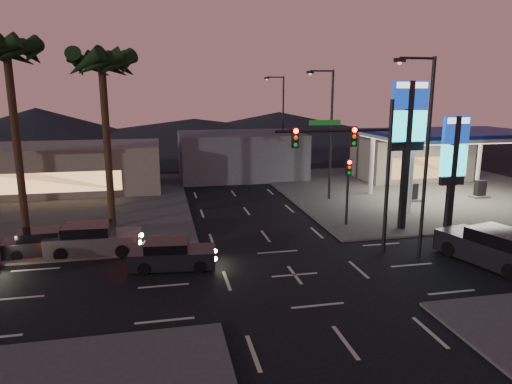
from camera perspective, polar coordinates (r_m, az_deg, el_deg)
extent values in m
plane|color=black|center=(21.68, 4.85, -10.30)|extent=(140.00, 140.00, 0.00)
cube|color=#47443F|center=(42.21, 19.59, 0.30)|extent=(24.00, 24.00, 0.12)
cube|color=#47443F|center=(37.49, -27.25, -1.81)|extent=(24.00, 24.00, 0.12)
cylinder|color=silver|center=(33.33, 18.75, 1.59)|extent=(0.36, 0.36, 5.00)
cylinder|color=silver|center=(38.53, 14.25, 3.24)|extent=(0.36, 0.36, 5.00)
cylinder|color=silver|center=(43.84, 26.10, 3.42)|extent=(0.36, 0.36, 5.00)
cube|color=silver|center=(38.19, 23.26, 6.63)|extent=(12.00, 8.00, 0.50)
cube|color=white|center=(38.21, 23.22, 6.18)|extent=(11.60, 7.60, 0.06)
cube|color=navy|center=(38.18, 23.28, 6.85)|extent=(12.20, 8.20, 0.25)
cube|color=black|center=(37.19, 18.90, -0.03)|extent=(0.80, 0.50, 1.40)
cube|color=black|center=(40.56, 26.21, 0.34)|extent=(0.80, 0.50, 1.40)
cube|color=#726B5B|center=(47.13, 18.70, 3.95)|extent=(10.00, 6.00, 4.00)
cube|color=black|center=(28.79, 18.24, 4.07)|extent=(0.35, 0.35, 9.00)
cube|color=#0D2D96|center=(28.53, 18.74, 11.43)|extent=(2.20, 0.30, 1.60)
cube|color=white|center=(28.54, 18.82, 12.54)|extent=(1.98, 0.32, 0.35)
cube|color=#1AF3FF|center=(28.60, 18.49, 7.83)|extent=(2.20, 0.30, 1.80)
cube|color=black|center=(28.70, 18.33, 5.45)|extent=(2.09, 0.28, 0.50)
cube|color=black|center=(29.45, 23.29, 1.88)|extent=(0.35, 0.35, 7.00)
cube|color=#0D2D96|center=(29.13, 23.74, 7.11)|extent=(1.60, 0.30, 1.60)
cube|color=white|center=(29.09, 23.84, 8.18)|extent=(1.44, 0.32, 0.35)
cube|color=#1AF3FF|center=(29.31, 23.44, 3.61)|extent=(1.60, 0.30, 1.80)
cube|color=black|center=(29.50, 23.24, 1.31)|extent=(1.52, 0.28, 0.50)
cylinder|color=black|center=(24.40, 16.13, 1.63)|extent=(0.20, 0.20, 8.00)
cylinder|color=black|center=(22.81, 9.77, 7.56)|extent=(6.00, 0.14, 0.14)
cube|color=#0C3F14|center=(22.61, 8.61, 8.58)|extent=(1.60, 0.05, 0.25)
cube|color=black|center=(23.23, 12.05, 6.81)|extent=(0.32, 0.25, 1.00)
sphere|color=#FF0C07|center=(23.06, 12.24, 7.59)|extent=(0.22, 0.22, 0.22)
sphere|color=orange|center=(23.09, 12.20, 6.77)|extent=(0.20, 0.20, 0.20)
sphere|color=#0CB226|center=(23.12, 12.17, 5.96)|extent=(0.20, 0.20, 0.20)
cube|color=black|center=(22.18, 4.90, 6.79)|extent=(0.32, 0.25, 1.00)
sphere|color=#FF0C07|center=(22.01, 5.03, 7.60)|extent=(0.22, 0.22, 0.22)
sphere|color=orange|center=(22.04, 5.01, 6.75)|extent=(0.20, 0.20, 0.20)
sphere|color=#0CB226|center=(22.08, 4.99, 5.90)|extent=(0.20, 0.20, 0.20)
cylinder|color=black|center=(29.20, 11.34, -0.43)|extent=(0.16, 0.16, 4.00)
cube|color=black|center=(28.87, 11.49, 3.05)|extent=(0.32, 0.25, 1.00)
sphere|color=#FF0C07|center=(28.68, 11.63, 3.66)|extent=(0.22, 0.22, 0.22)
sphere|color=orange|center=(28.73, 11.60, 3.01)|extent=(0.20, 0.20, 0.20)
sphere|color=#0CB226|center=(28.78, 11.58, 2.36)|extent=(0.20, 0.20, 0.20)
cylinder|color=black|center=(24.14, 20.53, 3.63)|extent=(0.18, 0.18, 10.00)
cylinder|color=black|center=(23.49, 19.53, 15.49)|extent=(1.80, 0.12, 0.12)
cube|color=black|center=(23.04, 17.52, 15.45)|extent=(0.50, 0.25, 0.18)
sphere|color=#FFCC8C|center=(23.03, 17.50, 15.15)|extent=(0.20, 0.20, 0.20)
cylinder|color=black|center=(35.71, 9.35, 6.81)|extent=(0.18, 0.18, 10.00)
cylinder|color=black|center=(35.28, 8.23, 14.75)|extent=(1.80, 0.12, 0.12)
cube|color=black|center=(34.98, 6.79, 14.65)|extent=(0.50, 0.25, 0.18)
sphere|color=#FFCC8C|center=(34.97, 6.79, 14.45)|extent=(0.20, 0.20, 0.20)
cylinder|color=black|center=(48.98, 3.40, 8.40)|extent=(0.18, 0.18, 10.00)
cylinder|color=black|center=(48.67, 2.42, 14.15)|extent=(1.80, 0.12, 0.12)
cube|color=black|center=(48.45, 1.35, 14.05)|extent=(0.50, 0.25, 0.18)
sphere|color=#FFCC8C|center=(48.45, 1.35, 13.91)|extent=(0.20, 0.20, 0.20)
cylinder|color=black|center=(28.99, -18.09, 5.33)|extent=(0.44, 0.44, 10.20)
sphere|color=black|center=(28.87, -18.79, 15.42)|extent=(0.90, 0.90, 0.90)
cone|color=black|center=(28.74, -16.08, 15.00)|extent=(0.90, 2.74, 1.91)
cone|color=black|center=(29.68, -16.72, 14.86)|extent=(2.57, 2.57, 1.91)
cone|color=black|center=(30.14, -18.46, 14.71)|extent=(2.74, 0.90, 1.91)
cone|color=black|center=(29.88, -20.35, 14.60)|extent=(2.57, 2.57, 1.91)
cone|color=black|center=(29.02, -21.37, 14.62)|extent=(0.90, 2.74, 1.91)
cone|color=black|center=(28.06, -20.89, 14.76)|extent=(2.57, 2.57, 1.91)
cone|color=black|center=(27.56, -19.06, 14.95)|extent=(2.74, 0.90, 1.91)
cone|color=black|center=(27.85, -17.02, 15.05)|extent=(2.57, 2.57, 1.91)
cylinder|color=black|center=(29.91, -27.73, 5.30)|extent=(0.44, 0.44, 10.80)
sphere|color=black|center=(29.87, -28.79, 15.62)|extent=(0.90, 0.90, 0.90)
cone|color=black|center=(29.52, -26.23, 15.33)|extent=(0.90, 2.74, 1.91)
cone|color=black|center=(30.50, -26.52, 15.17)|extent=(2.57, 2.57, 1.91)
cone|color=black|center=(31.10, -28.04, 14.94)|extent=(2.74, 0.90, 1.91)
cone|color=black|center=(28.72, -27.44, 15.34)|extent=(2.57, 2.57, 1.91)
cube|color=#726B5B|center=(42.41, -22.83, 2.77)|extent=(16.00, 8.00, 4.00)
cube|color=#4C4C51|center=(46.23, -2.00, 4.69)|extent=(12.00, 9.00, 4.40)
cone|color=black|center=(81.59, -25.67, 7.36)|extent=(40.00, 40.00, 6.00)
cone|color=black|center=(82.06, 2.89, 8.22)|extent=(50.00, 50.00, 5.00)
cone|color=black|center=(79.61, -7.71, 7.64)|extent=(60.00, 60.00, 4.00)
cube|color=black|center=(22.67, -10.31, -8.06)|extent=(4.21, 2.13, 0.83)
cube|color=black|center=(22.51, -11.07, -6.74)|extent=(2.18, 1.78, 0.60)
cylinder|color=black|center=(23.40, -6.97, -7.84)|extent=(0.61, 0.28, 0.59)
cylinder|color=black|center=(21.94, -7.06, -9.24)|extent=(0.61, 0.28, 0.59)
cylinder|color=black|center=(23.62, -13.29, -7.90)|extent=(0.61, 0.28, 0.59)
cylinder|color=black|center=(22.17, -13.81, -9.28)|extent=(0.61, 0.28, 0.59)
sphere|color=#FFF2BF|center=(23.08, -5.16, -7.35)|extent=(0.20, 0.20, 0.20)
sphere|color=#FFF2BF|center=(22.05, -5.13, -8.32)|extent=(0.20, 0.20, 0.20)
cube|color=#FF140A|center=(23.40, -15.20, -7.29)|extent=(0.10, 0.24, 0.13)
cube|color=#FF140A|center=(22.38, -15.66, -8.23)|extent=(0.10, 0.24, 0.13)
cube|color=#4D4C4E|center=(25.67, -19.51, -5.94)|extent=(4.81, 2.22, 0.96)
cube|color=black|center=(25.55, -20.32, -4.58)|extent=(2.45, 1.94, 0.70)
cylinder|color=black|center=(26.37, -15.90, -5.79)|extent=(0.70, 0.29, 0.69)
cylinder|color=black|center=(24.65, -16.39, -7.09)|extent=(0.70, 0.29, 0.69)
cylinder|color=black|center=(26.91, -22.28, -5.88)|extent=(0.70, 0.29, 0.69)
cylinder|color=black|center=(25.23, -23.21, -7.15)|extent=(0.70, 0.29, 0.69)
sphere|color=#FFF2BF|center=(25.92, -14.12, -5.25)|extent=(0.24, 0.24, 0.24)
sphere|color=#FFF2BF|center=(24.70, -14.37, -6.14)|extent=(0.24, 0.24, 0.24)
cube|color=#FF140A|center=(26.76, -24.27, -5.24)|extent=(0.10, 0.27, 0.15)
cube|color=#FF140A|center=(25.58, -25.01, -6.09)|extent=(0.10, 0.27, 0.15)
cube|color=black|center=(26.51, -24.77, -6.02)|extent=(4.08, 1.98, 0.81)
cube|color=black|center=(26.40, -25.46, -4.93)|extent=(2.10, 1.69, 0.59)
cylinder|color=black|center=(27.14, -21.87, -5.82)|extent=(0.59, 0.26, 0.58)
cylinder|color=black|center=(25.69, -22.16, -6.85)|extent=(0.59, 0.26, 0.58)
cylinder|color=black|center=(27.51, -27.13, -6.06)|extent=(0.59, 0.26, 0.58)
cylinder|color=black|center=(26.09, -27.71, -7.09)|extent=(0.59, 0.26, 0.58)
sphere|color=#FFF2BF|center=(26.78, -20.42, -5.34)|extent=(0.20, 0.20, 0.20)
sphere|color=#FFF2BF|center=(25.75, -20.57, -6.04)|extent=(0.20, 0.20, 0.20)
cube|color=#FF140A|center=(27.36, -28.76, -5.58)|extent=(0.09, 0.23, 0.13)
cube|color=#FF140A|center=(26.35, -29.24, -6.28)|extent=(0.09, 0.23, 0.13)
cube|color=black|center=(25.55, 27.50, -6.54)|extent=(3.56, 5.79, 1.10)
cube|color=black|center=(25.14, 28.34, -5.17)|extent=(2.70, 3.13, 0.80)
cylinder|color=black|center=(25.82, 23.00, -6.58)|extent=(0.48, 0.83, 0.78)
cylinder|color=black|center=(27.39, 25.85, -5.78)|extent=(0.48, 0.83, 0.78)
cylinder|color=black|center=(23.92, 29.28, -8.69)|extent=(0.48, 0.83, 0.78)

